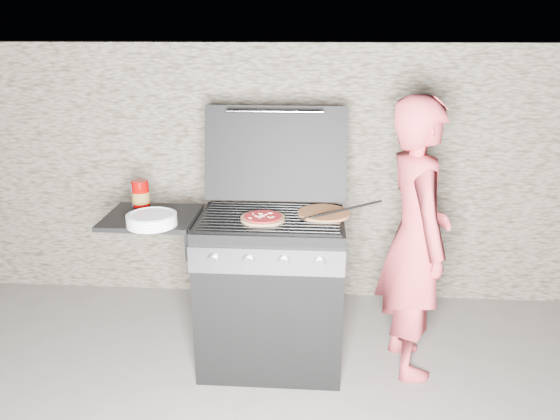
# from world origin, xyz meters

# --- Properties ---
(ground) EXTENTS (50.00, 50.00, 0.00)m
(ground) POSITION_xyz_m (0.00, 0.00, 0.00)
(ground) COLOR #676059
(stone_wall) EXTENTS (8.00, 0.35, 1.80)m
(stone_wall) POSITION_xyz_m (0.00, 1.05, 0.90)
(stone_wall) COLOR gray
(stone_wall) RESTS_ON ground
(gas_grill) EXTENTS (1.34, 0.79, 0.91)m
(gas_grill) POSITION_xyz_m (-0.25, 0.00, 0.46)
(gas_grill) COLOR black
(gas_grill) RESTS_ON ground
(pizza_topped) EXTENTS (0.26, 0.26, 0.03)m
(pizza_topped) POSITION_xyz_m (-0.04, -0.06, 0.92)
(pizza_topped) COLOR tan
(pizza_topped) RESTS_ON gas_grill
(pizza_plain) EXTENTS (0.34, 0.34, 0.02)m
(pizza_plain) POSITION_xyz_m (0.29, 0.05, 0.92)
(pizza_plain) COLOR #BD8443
(pizza_plain) RESTS_ON gas_grill
(sauce_jar) EXTENTS (0.10, 0.10, 0.15)m
(sauce_jar) POSITION_xyz_m (-0.77, 0.16, 0.98)
(sauce_jar) COLOR #820402
(sauce_jar) RESTS_ON gas_grill
(blue_carton) EXTENTS (0.07, 0.04, 0.14)m
(blue_carton) POSITION_xyz_m (-0.79, 0.15, 0.97)
(blue_carton) COLOR navy
(blue_carton) RESTS_ON gas_grill
(plate_stack) EXTENTS (0.35, 0.35, 0.06)m
(plate_stack) POSITION_xyz_m (-0.62, -0.16, 0.93)
(plate_stack) COLOR white
(plate_stack) RESTS_ON gas_grill
(person) EXTENTS (0.46, 0.63, 1.58)m
(person) POSITION_xyz_m (0.79, 0.02, 0.79)
(person) COLOR #C73C45
(person) RESTS_ON ground
(tongs) EXTENTS (0.45, 0.13, 0.09)m
(tongs) POSITION_xyz_m (0.38, 0.00, 0.96)
(tongs) COLOR black
(tongs) RESTS_ON gas_grill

